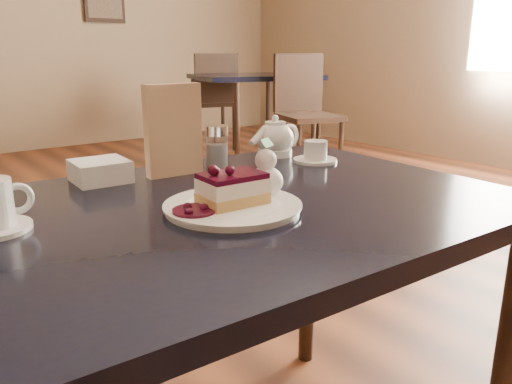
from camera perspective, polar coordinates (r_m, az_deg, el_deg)
main_table at (r=0.99m, az=-4.13°, el=-5.55°), size 1.20×0.83×0.73m
dessert_plate at (r=0.92m, az=-2.68°, el=-1.70°), size 0.25×0.25×0.01m
cheesecake_slice at (r=0.91m, az=-2.71°, el=0.37°), size 0.12×0.09×0.06m
whipped_cream at (r=0.97m, az=1.12°, el=1.27°), size 0.07×0.07×0.06m
berry_sauce at (r=0.88m, az=-7.06°, el=-2.13°), size 0.08×0.08×0.01m
tea_set at (r=1.39m, az=3.08°, el=5.72°), size 0.19×0.24×0.10m
menu_card at (r=1.18m, az=-9.42°, el=6.97°), size 0.14×0.04×0.21m
sugar_shaker at (r=1.26m, az=-4.50°, el=5.24°), size 0.06×0.06×0.11m
napkin_stack at (r=1.18m, az=-17.38°, el=2.31°), size 0.12×0.12×0.05m
bg_table_far_right at (r=4.85m, az=-0.19°, el=4.61°), size 1.28×1.96×1.30m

